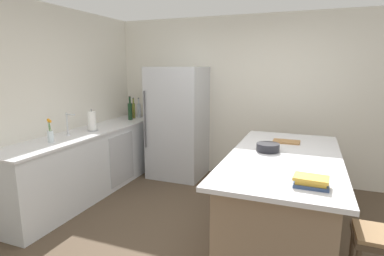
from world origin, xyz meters
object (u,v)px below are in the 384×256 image
Objects in this scene: hot_sauce_bottle at (130,113)px; kitchen_island at (282,196)px; olive_oil_bottle at (134,110)px; bar_stool at (379,247)px; sink_faucet at (68,124)px; wine_bottle at (130,111)px; soda_bottle at (139,110)px; cookbook_stack at (311,182)px; paper_towel_roll at (92,121)px; cutting_board at (286,142)px; mixing_bowl at (268,147)px; refrigerator at (178,123)px; flower_vase at (50,134)px.

kitchen_island is at bearing -26.89° from hot_sauce_bottle.
bar_stool is at bearing -33.35° from olive_oil_bottle.
sink_faucet reaches higher than bar_stool.
wine_bottle is (0.09, 1.35, -0.00)m from sink_faucet.
soda_bottle is 1.30× the size of cookbook_stack.
paper_towel_roll is 1.00× the size of cutting_board.
bar_stool is 1.59× the size of wine_bottle.
kitchen_island is 3.56× the size of bar_stool.
kitchen_island is at bearing -28.74° from mixing_bowl.
olive_oil_bottle is 1.33× the size of cookbook_stack.
paper_towel_roll is at bearing 173.90° from kitchen_island.
soda_bottle reaches higher than kitchen_island.
soda_bottle is 0.11m from olive_oil_bottle.
refrigerator is at bearing 156.09° from cutting_board.
cutting_board is (1.78, -0.79, 0.02)m from refrigerator.
sink_faucet is 1.35m from wine_bottle.
flower_vase is 1.07× the size of cookbook_stack.
wine_bottle reaches higher than kitchen_island.
hot_sauce_bottle is 0.92× the size of cookbook_stack.
bar_stool is at bearing -47.18° from kitchen_island.
cookbook_stack is (2.90, -2.35, -0.10)m from soda_bottle.
kitchen_island is 2.99m from wine_bottle.
sink_faucet is 1.13× the size of cookbook_stack.
cutting_board is (2.64, 1.04, -0.10)m from flower_vase.
cutting_board is (2.61, 0.31, -0.13)m from paper_towel_roll.
kitchen_island is at bearing -30.50° from soda_bottle.
olive_oil_bottle is (-0.02, 1.90, 0.04)m from flower_vase.
flower_vase is 1.16× the size of hot_sauce_bottle.
cookbook_stack reaches higher than cutting_board.
bar_stool is 4.17m from soda_bottle.
bar_stool is at bearing -40.59° from refrigerator.
flower_vase is at bearing -90.76° from wine_bottle.
flower_vase is (-0.86, -1.83, 0.12)m from refrigerator.
kitchen_island is 2.76m from flower_vase.
refrigerator is 5.78× the size of paper_towel_roll.
wine_bottle is at bearing -90.16° from soda_bottle.
sink_faucet is 2.56m from mixing_bowl.
bar_stool is at bearing -17.87° from paper_towel_roll.
hot_sauce_bottle is at bearing -179.33° from refrigerator.
sink_faucet reaches higher than flower_vase.
flower_vase is 0.83× the size of soda_bottle.
hot_sauce_bottle is 0.62× the size of wine_bottle.
olive_oil_bottle is (-2.68, 1.45, 0.60)m from kitchen_island.
refrigerator reaches higher than cookbook_stack.
wine_bottle is (0.04, -0.18, 0.02)m from olive_oil_bottle.
mixing_bowl is at bearing 135.71° from bar_stool.
cookbook_stack is 1.00m from mixing_bowl.
cookbook_stack is at bearing -20.39° from paper_towel_roll.
mixing_bowl is at bearing -25.48° from wine_bottle.
sink_faucet is 0.38m from flower_vase.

